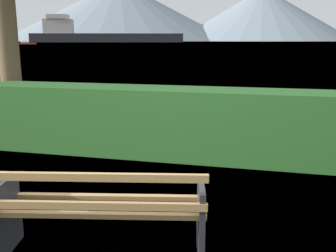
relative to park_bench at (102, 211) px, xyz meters
name	(u,v)px	position (x,y,z in m)	size (l,w,h in m)	color
ground_plane	(105,251)	(-0.01, 0.06, -0.43)	(1400.00, 1400.00, 0.00)	#4C6B33
water_surface	(260,42)	(-0.01, 306.81, -0.43)	(620.00, 620.00, 0.00)	#7A99A8
park_bench	(102,211)	(0.00, 0.00, 0.00)	(1.91, 0.92, 0.87)	tan
hedge_row	(176,123)	(-0.01, 3.12, 0.14)	(6.73, 0.85, 1.13)	#285B23
cargo_ship_large	(96,35)	(-119.53, 270.33, 5.14)	(111.42, 47.31, 19.91)	#232328
sailboat_mid	(25,43)	(-95.83, 143.65, 0.00)	(8.86, 7.81, 1.18)	#B2332D
distant_hills	(242,13)	(-27.26, 547.46, 37.32)	(785.12, 326.42, 82.91)	gray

